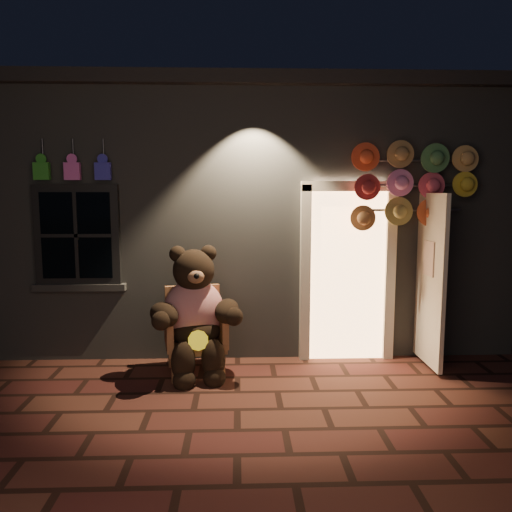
{
  "coord_description": "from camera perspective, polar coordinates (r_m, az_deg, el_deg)",
  "views": [
    {
      "loc": [
        0.02,
        -4.53,
        2.07
      ],
      "look_at": [
        0.21,
        1.0,
        1.35
      ],
      "focal_mm": 35.0,
      "sensor_mm": 36.0,
      "label": 1
    }
  ],
  "objects": [
    {
      "name": "ground",
      "position": [
        4.98,
        -2.15,
        -17.14
      ],
      "size": [
        60.0,
        60.0,
        0.0
      ],
      "primitive_type": "plane",
      "color": "#4F291E",
      "rests_on": "ground"
    },
    {
      "name": "shop_building",
      "position": [
        8.53,
        -2.15,
        5.16
      ],
      "size": [
        7.3,
        5.95,
        3.51
      ],
      "color": "slate",
      "rests_on": "ground"
    },
    {
      "name": "wicker_armchair",
      "position": [
        5.84,
        -7.02,
        -8.39
      ],
      "size": [
        0.77,
        0.72,
        0.97
      ],
      "rotation": [
        0.0,
        0.0,
        0.2
      ],
      "color": "#AF7243",
      "rests_on": "ground"
    },
    {
      "name": "teddy_bear",
      "position": [
        5.66,
        -7.01,
        -6.58
      ],
      "size": [
        1.08,
        0.93,
        1.52
      ],
      "rotation": [
        0.0,
        0.0,
        0.2
      ],
      "color": "red",
      "rests_on": "ground"
    },
    {
      "name": "hat_rack",
      "position": [
        6.16,
        17.34,
        7.74
      ],
      "size": [
        1.5,
        0.22,
        2.65
      ],
      "color": "#59595E",
      "rests_on": "ground"
    }
  ]
}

